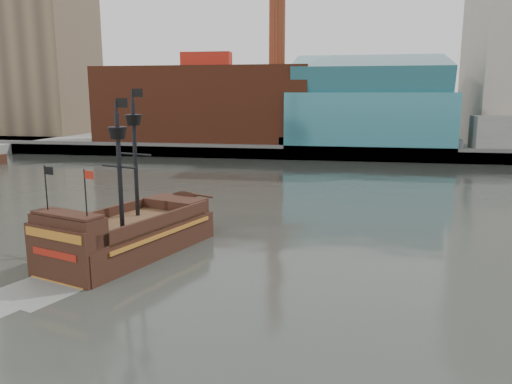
# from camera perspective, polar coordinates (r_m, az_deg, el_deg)

# --- Properties ---
(ground) EXTENTS (400.00, 400.00, 0.00)m
(ground) POSITION_cam_1_polar(r_m,az_deg,el_deg) (30.47, -2.40, -11.30)
(ground) COLOR #2B2F29
(ground) RESTS_ON ground
(promenade_far) EXTENTS (220.00, 60.00, 2.00)m
(promenade_far) POSITION_cam_1_polar(r_m,az_deg,el_deg) (120.11, 7.34, 5.88)
(promenade_far) COLOR slate
(promenade_far) RESTS_ON ground
(seawall) EXTENTS (220.00, 1.00, 2.60)m
(seawall) POSITION_cam_1_polar(r_m,az_deg,el_deg) (90.78, 6.32, 4.46)
(seawall) COLOR #4C4C49
(seawall) RESTS_ON ground
(skyline) EXTENTS (149.00, 45.00, 62.00)m
(skyline) POSITION_cam_1_polar(r_m,az_deg,el_deg) (112.80, 10.20, 17.47)
(skyline) COLOR brown
(skyline) RESTS_ON promenade_far
(pirate_ship) EXTENTS (10.28, 18.00, 12.92)m
(pirate_ship) POSITION_cam_1_polar(r_m,az_deg,el_deg) (38.01, -14.25, -5.20)
(pirate_ship) COLOR black
(pirate_ship) RESTS_ON ground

